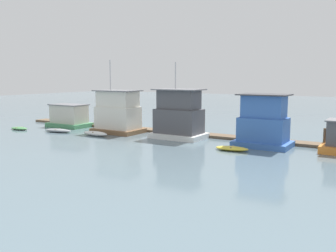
{
  "coord_description": "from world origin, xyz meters",
  "views": [
    {
      "loc": [
        21.71,
        -36.25,
        6.92
      ],
      "look_at": [
        0.0,
        -1.0,
        1.4
      ],
      "focal_mm": 40.0,
      "sensor_mm": 36.0,
      "label": 1
    }
  ],
  "objects_px": {
    "houseboat_brown": "(118,113)",
    "houseboat_blue": "(263,124)",
    "houseboat_white": "(179,116)",
    "dinghy_yellow": "(232,148)",
    "dinghy_green": "(19,128)",
    "mooring_post_far_right": "(120,125)",
    "houseboat_green": "(69,116)",
    "mooring_post_near_right": "(324,139)",
    "dinghy_grey": "(58,130)",
    "mooring_post_centre": "(288,140)",
    "dinghy_white": "(95,133)"
  },
  "relations": [
    {
      "from": "houseboat_brown",
      "to": "houseboat_blue",
      "type": "xyz_separation_m",
      "value": [
        18.08,
        0.32,
        -0.12
      ]
    },
    {
      "from": "houseboat_white",
      "to": "dinghy_yellow",
      "type": "height_order",
      "value": "houseboat_white"
    },
    {
      "from": "dinghy_green",
      "to": "mooring_post_far_right",
      "type": "relative_size",
      "value": 2.12
    },
    {
      "from": "dinghy_green",
      "to": "dinghy_yellow",
      "type": "distance_m",
      "value": 28.91
    },
    {
      "from": "houseboat_white",
      "to": "dinghy_yellow",
      "type": "bearing_deg",
      "value": -24.58
    },
    {
      "from": "houseboat_brown",
      "to": "houseboat_green",
      "type": "bearing_deg",
      "value": 175.47
    },
    {
      "from": "mooring_post_near_right",
      "to": "houseboat_brown",
      "type": "bearing_deg",
      "value": -175.4
    },
    {
      "from": "houseboat_white",
      "to": "mooring_post_far_right",
      "type": "height_order",
      "value": "houseboat_white"
    },
    {
      "from": "dinghy_grey",
      "to": "mooring_post_far_right",
      "type": "distance_m",
      "value": 7.78
    },
    {
      "from": "mooring_post_centre",
      "to": "mooring_post_far_right",
      "type": "bearing_deg",
      "value": 180.0
    },
    {
      "from": "houseboat_green",
      "to": "dinghy_white",
      "type": "distance_m",
      "value": 9.48
    },
    {
      "from": "dinghy_yellow",
      "to": "mooring_post_far_right",
      "type": "distance_m",
      "value": 18.18
    },
    {
      "from": "houseboat_green",
      "to": "mooring_post_far_right",
      "type": "relative_size",
      "value": 4.43
    },
    {
      "from": "dinghy_grey",
      "to": "dinghy_yellow",
      "type": "distance_m",
      "value": 22.84
    },
    {
      "from": "mooring_post_centre",
      "to": "mooring_post_near_right",
      "type": "bearing_deg",
      "value": 0.0
    },
    {
      "from": "houseboat_white",
      "to": "dinghy_white",
      "type": "relative_size",
      "value": 2.4
    },
    {
      "from": "dinghy_grey",
      "to": "dinghy_white",
      "type": "bearing_deg",
      "value": 4.02
    },
    {
      "from": "dinghy_green",
      "to": "mooring_post_near_right",
      "type": "height_order",
      "value": "mooring_post_near_right"
    },
    {
      "from": "houseboat_blue",
      "to": "mooring_post_far_right",
      "type": "bearing_deg",
      "value": 175.33
    },
    {
      "from": "houseboat_brown",
      "to": "mooring_post_far_right",
      "type": "xyz_separation_m",
      "value": [
        -1.2,
        1.89,
        -1.76
      ]
    },
    {
      "from": "houseboat_blue",
      "to": "mooring_post_far_right",
      "type": "height_order",
      "value": "houseboat_blue"
    },
    {
      "from": "dinghy_grey",
      "to": "mooring_post_centre",
      "type": "height_order",
      "value": "mooring_post_centre"
    },
    {
      "from": "houseboat_brown",
      "to": "mooring_post_near_right",
      "type": "distance_m",
      "value": 23.63
    },
    {
      "from": "mooring_post_near_right",
      "to": "dinghy_green",
      "type": "bearing_deg",
      "value": -169.54
    },
    {
      "from": "houseboat_brown",
      "to": "dinghy_yellow",
      "type": "relative_size",
      "value": 2.71
    },
    {
      "from": "dinghy_green",
      "to": "dinghy_white",
      "type": "bearing_deg",
      "value": 7.04
    },
    {
      "from": "mooring_post_centre",
      "to": "houseboat_white",
      "type": "bearing_deg",
      "value": -172.89
    },
    {
      "from": "mooring_post_centre",
      "to": "mooring_post_near_right",
      "type": "xyz_separation_m",
      "value": [
        3.35,
        0.0,
        0.41
      ]
    },
    {
      "from": "dinghy_yellow",
      "to": "mooring_post_near_right",
      "type": "distance_m",
      "value": 8.89
    },
    {
      "from": "houseboat_green",
      "to": "dinghy_green",
      "type": "bearing_deg",
      "value": -121.6
    },
    {
      "from": "houseboat_brown",
      "to": "mooring_post_centre",
      "type": "bearing_deg",
      "value": 5.36
    },
    {
      "from": "houseboat_white",
      "to": "houseboat_blue",
      "type": "xyz_separation_m",
      "value": [
        9.68,
        -0.11,
        -0.15
      ]
    },
    {
      "from": "houseboat_green",
      "to": "houseboat_white",
      "type": "height_order",
      "value": "houseboat_white"
    },
    {
      "from": "dinghy_green",
      "to": "mooring_post_near_right",
      "type": "xyz_separation_m",
      "value": [
        36.13,
        6.67,
        0.84
      ]
    },
    {
      "from": "houseboat_white",
      "to": "dinghy_grey",
      "type": "bearing_deg",
      "value": -164.53
    },
    {
      "from": "houseboat_green",
      "to": "houseboat_white",
      "type": "distance_m",
      "value": 17.66
    },
    {
      "from": "houseboat_brown",
      "to": "dinghy_yellow",
      "type": "bearing_deg",
      "value": -11.02
    },
    {
      "from": "houseboat_green",
      "to": "dinghy_white",
      "type": "relative_size",
      "value": 1.62
    },
    {
      "from": "houseboat_green",
      "to": "houseboat_brown",
      "type": "distance_m",
      "value": 9.3
    },
    {
      "from": "houseboat_blue",
      "to": "dinghy_white",
      "type": "height_order",
      "value": "houseboat_blue"
    },
    {
      "from": "dinghy_white",
      "to": "dinghy_yellow",
      "type": "height_order",
      "value": "dinghy_white"
    },
    {
      "from": "dinghy_green",
      "to": "dinghy_grey",
      "type": "height_order",
      "value": "dinghy_grey"
    },
    {
      "from": "houseboat_green",
      "to": "dinghy_white",
      "type": "height_order",
      "value": "houseboat_green"
    },
    {
      "from": "dinghy_yellow",
      "to": "mooring_post_centre",
      "type": "relative_size",
      "value": 2.68
    },
    {
      "from": "houseboat_white",
      "to": "dinghy_yellow",
      "type": "relative_size",
      "value": 2.59
    },
    {
      "from": "houseboat_white",
      "to": "mooring_post_near_right",
      "type": "bearing_deg",
      "value": 5.54
    },
    {
      "from": "houseboat_blue",
      "to": "mooring_post_near_right",
      "type": "height_order",
      "value": "houseboat_blue"
    },
    {
      "from": "houseboat_green",
      "to": "mooring_post_far_right",
      "type": "bearing_deg",
      "value": 8.24
    },
    {
      "from": "dinghy_green",
      "to": "dinghy_grey",
      "type": "relative_size",
      "value": 0.69
    },
    {
      "from": "houseboat_brown",
      "to": "houseboat_blue",
      "type": "height_order",
      "value": "houseboat_brown"
    }
  ]
}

